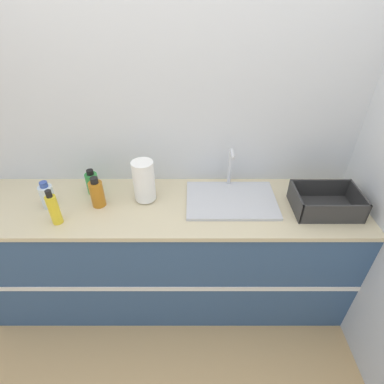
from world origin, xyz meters
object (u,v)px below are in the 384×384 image
object	(u,v)px
bottle_yellow	(53,209)
bottle_green	(92,183)
dish_rack	(325,203)
paper_towel_roll	(144,181)
sink	(231,198)
bottle_amber	(97,193)
bottle_clear	(47,196)

from	to	relation	value
bottle_yellow	bottle_green	world-z (taller)	bottle_yellow
dish_rack	bottle_green	distance (m)	1.52
bottle_yellow	bottle_green	xyz separation A→B (m)	(0.14, 0.31, -0.02)
paper_towel_roll	bottle_green	size ratio (longest dim) A/B	1.60
sink	bottle_green	size ratio (longest dim) A/B	3.33
bottle_yellow	bottle_amber	size ratio (longest dim) A/B	1.11
dish_rack	bottle_yellow	bearing A→B (deg)	-175.74
bottle_clear	bottle_yellow	xyz separation A→B (m)	(0.10, -0.16, 0.02)
dish_rack	bottle_yellow	world-z (taller)	bottle_yellow
bottle_yellow	bottle_amber	distance (m)	0.27
paper_towel_roll	bottle_yellow	xyz separation A→B (m)	(-0.50, -0.23, -0.04)
paper_towel_roll	dish_rack	distance (m)	1.15
bottle_clear	bottle_yellow	world-z (taller)	bottle_yellow
bottle_yellow	bottle_green	size ratio (longest dim) A/B	1.32
bottle_green	bottle_amber	size ratio (longest dim) A/B	0.84
bottle_clear	sink	bearing A→B (deg)	2.81
sink	bottle_green	bearing A→B (deg)	174.07
sink	paper_towel_roll	world-z (taller)	sink
paper_towel_roll	bottle_green	distance (m)	0.38
bottle_amber	paper_towel_roll	bearing A→B (deg)	11.95
sink	bottle_amber	distance (m)	0.86
bottle_amber	bottle_yellow	bearing A→B (deg)	-140.85
dish_rack	bottle_green	bearing A→B (deg)	172.88
bottle_green	dish_rack	bearing A→B (deg)	-7.12
sink	dish_rack	bearing A→B (deg)	-9.02
dish_rack	bottle_green	size ratio (longest dim) A/B	2.28
paper_towel_roll	dish_rack	bearing A→B (deg)	-5.41
dish_rack	bottle_clear	world-z (taller)	bottle_clear
dish_rack	bottle_amber	size ratio (longest dim) A/B	1.92
bottle_clear	bottle_amber	bearing A→B (deg)	2.17
bottle_amber	bottle_clear	bearing A→B (deg)	-177.83
bottle_yellow	bottle_clear	bearing A→B (deg)	123.65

